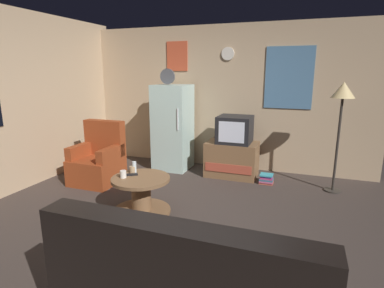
{
  "coord_description": "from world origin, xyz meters",
  "views": [
    {
      "loc": [
        1.4,
        -3.05,
        1.75
      ],
      "look_at": [
        -0.04,
        0.9,
        0.75
      ],
      "focal_mm": 29.27,
      "sensor_mm": 36.0,
      "label": 1
    }
  ],
  "objects_px": {
    "fridge": "(173,127)",
    "wine_glass": "(134,167)",
    "coffee_table": "(141,195)",
    "book_stack": "(266,179)",
    "mug_ceramic_tan": "(133,170)",
    "armchair": "(99,161)",
    "mug_ceramic_white": "(123,174)",
    "tv_stand": "(232,159)",
    "crt_tv": "(235,129)",
    "remote_control": "(132,175)",
    "standing_lamp": "(343,99)"
  },
  "relations": [
    {
      "from": "mug_ceramic_tan",
      "to": "wine_glass",
      "type": "bearing_deg",
      "value": 33.89
    },
    {
      "from": "crt_tv",
      "to": "armchair",
      "type": "xyz_separation_m",
      "value": [
        -1.96,
        -1.0,
        -0.46
      ]
    },
    {
      "from": "crt_tv",
      "to": "tv_stand",
      "type": "bearing_deg",
      "value": 178.47
    },
    {
      "from": "fridge",
      "to": "coffee_table",
      "type": "height_order",
      "value": "fridge"
    },
    {
      "from": "standing_lamp",
      "to": "fridge",
      "type": "bearing_deg",
      "value": 175.06
    },
    {
      "from": "tv_stand",
      "to": "remote_control",
      "type": "relative_size",
      "value": 5.6
    },
    {
      "from": "mug_ceramic_tan",
      "to": "armchair",
      "type": "bearing_deg",
      "value": 147.1
    },
    {
      "from": "mug_ceramic_white",
      "to": "mug_ceramic_tan",
      "type": "height_order",
      "value": "same"
    },
    {
      "from": "fridge",
      "to": "tv_stand",
      "type": "bearing_deg",
      "value": -3.42
    },
    {
      "from": "remote_control",
      "to": "book_stack",
      "type": "relative_size",
      "value": 0.71
    },
    {
      "from": "crt_tv",
      "to": "book_stack",
      "type": "xyz_separation_m",
      "value": [
        0.57,
        -0.18,
        -0.73
      ]
    },
    {
      "from": "tv_stand",
      "to": "wine_glass",
      "type": "relative_size",
      "value": 5.6
    },
    {
      "from": "book_stack",
      "to": "tv_stand",
      "type": "bearing_deg",
      "value": 163.32
    },
    {
      "from": "crt_tv",
      "to": "mug_ceramic_white",
      "type": "height_order",
      "value": "crt_tv"
    },
    {
      "from": "wine_glass",
      "to": "tv_stand",
      "type": "bearing_deg",
      "value": 61.41
    },
    {
      "from": "mug_ceramic_white",
      "to": "mug_ceramic_tan",
      "type": "bearing_deg",
      "value": 85.37
    },
    {
      "from": "standing_lamp",
      "to": "coffee_table",
      "type": "bearing_deg",
      "value": -145.12
    },
    {
      "from": "standing_lamp",
      "to": "mug_ceramic_tan",
      "type": "relative_size",
      "value": 17.67
    },
    {
      "from": "mug_ceramic_tan",
      "to": "book_stack",
      "type": "height_order",
      "value": "mug_ceramic_tan"
    },
    {
      "from": "coffee_table",
      "to": "mug_ceramic_tan",
      "type": "xyz_separation_m",
      "value": [
        -0.18,
        0.12,
        0.28
      ]
    },
    {
      "from": "fridge",
      "to": "crt_tv",
      "type": "relative_size",
      "value": 3.28
    },
    {
      "from": "tv_stand",
      "to": "mug_ceramic_white",
      "type": "bearing_deg",
      "value": -116.67
    },
    {
      "from": "fridge",
      "to": "tv_stand",
      "type": "distance_m",
      "value": 1.19
    },
    {
      "from": "book_stack",
      "to": "coffee_table",
      "type": "bearing_deg",
      "value": -130.14
    },
    {
      "from": "standing_lamp",
      "to": "book_stack",
      "type": "bearing_deg",
      "value": -179.03
    },
    {
      "from": "mug_ceramic_white",
      "to": "remote_control",
      "type": "bearing_deg",
      "value": 64.99
    },
    {
      "from": "coffee_table",
      "to": "book_stack",
      "type": "height_order",
      "value": "coffee_table"
    },
    {
      "from": "armchair",
      "to": "mug_ceramic_tan",
      "type": "bearing_deg",
      "value": -32.9
    },
    {
      "from": "wine_glass",
      "to": "fridge",
      "type": "bearing_deg",
      "value": 96.8
    },
    {
      "from": "mug_ceramic_tan",
      "to": "remote_control",
      "type": "relative_size",
      "value": 0.6
    },
    {
      "from": "standing_lamp",
      "to": "mug_ceramic_white",
      "type": "relative_size",
      "value": 17.67
    },
    {
      "from": "fridge",
      "to": "crt_tv",
      "type": "height_order",
      "value": "fridge"
    },
    {
      "from": "crt_tv",
      "to": "armchair",
      "type": "bearing_deg",
      "value": -153.02
    },
    {
      "from": "fridge",
      "to": "mug_ceramic_white",
      "type": "relative_size",
      "value": 19.67
    },
    {
      "from": "standing_lamp",
      "to": "mug_ceramic_tan",
      "type": "bearing_deg",
      "value": -149.02
    },
    {
      "from": "fridge",
      "to": "remote_control",
      "type": "bearing_deg",
      "value": -83.04
    },
    {
      "from": "mug_ceramic_white",
      "to": "mug_ceramic_tan",
      "type": "xyz_separation_m",
      "value": [
        0.02,
        0.2,
        0.0
      ]
    },
    {
      "from": "coffee_table",
      "to": "mug_ceramic_white",
      "type": "distance_m",
      "value": 0.35
    },
    {
      "from": "fridge",
      "to": "wine_glass",
      "type": "relative_size",
      "value": 11.8
    },
    {
      "from": "tv_stand",
      "to": "fridge",
      "type": "bearing_deg",
      "value": 176.58
    },
    {
      "from": "book_stack",
      "to": "remote_control",
      "type": "bearing_deg",
      "value": -133.56
    },
    {
      "from": "wine_glass",
      "to": "armchair",
      "type": "xyz_separation_m",
      "value": [
        -1.03,
        0.64,
        -0.2
      ]
    },
    {
      "from": "coffee_table",
      "to": "mug_ceramic_white",
      "type": "relative_size",
      "value": 8.0
    },
    {
      "from": "mug_ceramic_tan",
      "to": "remote_control",
      "type": "distance_m",
      "value": 0.1
    },
    {
      "from": "tv_stand",
      "to": "book_stack",
      "type": "distance_m",
      "value": 0.67
    },
    {
      "from": "armchair",
      "to": "mug_ceramic_white",
      "type": "bearing_deg",
      "value": -40.49
    },
    {
      "from": "tv_stand",
      "to": "mug_ceramic_white",
      "type": "height_order",
      "value": "tv_stand"
    },
    {
      "from": "wine_glass",
      "to": "mug_ceramic_white",
      "type": "xyz_separation_m",
      "value": [
        -0.04,
        -0.21,
        -0.03
      ]
    },
    {
      "from": "mug_ceramic_tan",
      "to": "book_stack",
      "type": "bearing_deg",
      "value": 44.15
    },
    {
      "from": "book_stack",
      "to": "mug_ceramic_tan",
      "type": "bearing_deg",
      "value": -135.85
    }
  ]
}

